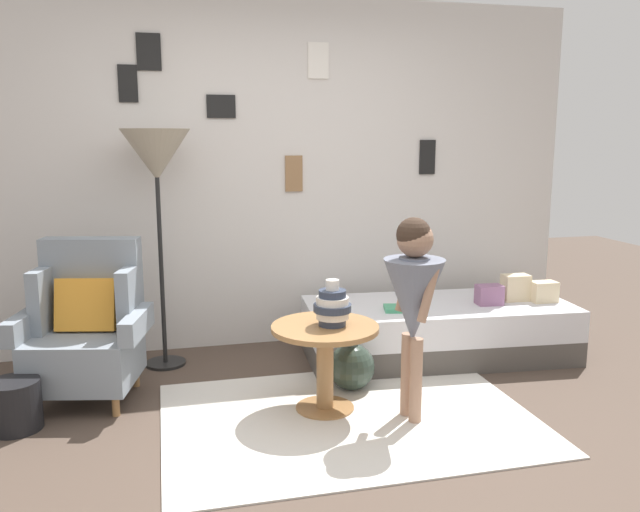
# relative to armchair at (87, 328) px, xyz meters

# --- Properties ---
(ground_plane) EXTENTS (12.00, 12.00, 0.00)m
(ground_plane) POSITION_rel_armchair_xyz_m (1.28, -1.10, -0.44)
(ground_plane) COLOR #4C3D33
(gallery_wall) EXTENTS (4.80, 0.12, 2.60)m
(gallery_wall) POSITION_rel_armchair_xyz_m (1.28, 0.85, 0.86)
(gallery_wall) COLOR silver
(gallery_wall) RESTS_ON ground
(rug) EXTENTS (2.09, 1.49, 0.01)m
(rug) POSITION_rel_armchair_xyz_m (1.46, -0.70, -0.43)
(rug) COLOR silver
(rug) RESTS_ON ground
(armchair) EXTENTS (0.84, 0.71, 0.97)m
(armchair) POSITION_rel_armchair_xyz_m (0.00, 0.00, 0.00)
(armchair) COLOR #9E7042
(armchair) RESTS_ON ground
(daybed) EXTENTS (1.96, 0.94, 0.40)m
(daybed) POSITION_rel_armchair_xyz_m (2.39, 0.16, -0.24)
(daybed) COLOR #4C4742
(daybed) RESTS_ON ground
(pillow_head) EXTENTS (0.19, 0.12, 0.15)m
(pillow_head) POSITION_rel_armchair_xyz_m (3.16, 0.03, 0.04)
(pillow_head) COLOR beige
(pillow_head) RESTS_ON daybed
(pillow_mid) EXTENTS (0.20, 0.13, 0.19)m
(pillow_mid) POSITION_rel_armchair_xyz_m (2.98, 0.11, 0.06)
(pillow_mid) COLOR beige
(pillow_mid) RESTS_ON daybed
(pillow_back) EXTENTS (0.19, 0.13, 0.14)m
(pillow_back) POSITION_rel_armchair_xyz_m (2.73, 0.05, 0.03)
(pillow_back) COLOR gray
(pillow_back) RESTS_ON daybed
(side_table) EXTENTS (0.62, 0.62, 0.52)m
(side_table) POSITION_rel_armchair_xyz_m (1.36, -0.55, -0.06)
(side_table) COLOR #9E7042
(side_table) RESTS_ON ground
(vase_striped) EXTENTS (0.22, 0.22, 0.27)m
(vase_striped) POSITION_rel_armchair_xyz_m (1.40, -0.56, 0.19)
(vase_striped) COLOR #2D384C
(vase_striped) RESTS_ON side_table
(floor_lamp) EXTENTS (0.46, 0.46, 1.64)m
(floor_lamp) POSITION_rel_armchair_xyz_m (0.46, 0.47, 0.99)
(floor_lamp) COLOR black
(floor_lamp) RESTS_ON ground
(person_child) EXTENTS (0.34, 0.34, 1.16)m
(person_child) POSITION_rel_armchair_xyz_m (1.80, -0.79, 0.31)
(person_child) COLOR #A37A60
(person_child) RESTS_ON ground
(book_on_daybed) EXTENTS (0.25, 0.21, 0.03)m
(book_on_daybed) POSITION_rel_armchair_xyz_m (2.05, 0.05, -0.02)
(book_on_daybed) COLOR #439C70
(book_on_daybed) RESTS_ON daybed
(demijohn_near) EXTENTS (0.30, 0.30, 0.38)m
(demijohn_near) POSITION_rel_armchair_xyz_m (1.60, -0.28, -0.29)
(demijohn_near) COLOR #2D3D33
(demijohn_near) RESTS_ON ground
(magazine_basket) EXTENTS (0.28, 0.28, 0.28)m
(magazine_basket) POSITION_rel_armchair_xyz_m (-0.35, -0.39, -0.30)
(magazine_basket) COLOR black
(magazine_basket) RESTS_ON ground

